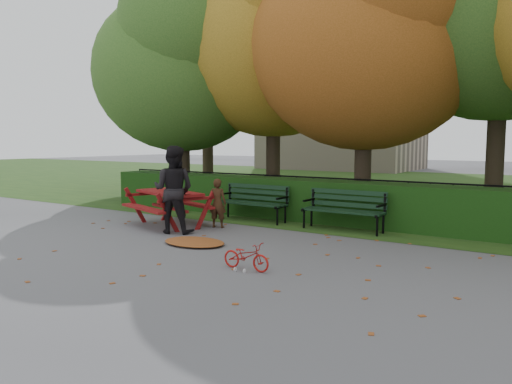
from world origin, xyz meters
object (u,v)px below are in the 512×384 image
Objects in this scene: tree_b at (279,25)px; bench_left at (254,200)px; child at (218,203)px; bench_right at (345,207)px; picnic_table at (169,199)px; tree_a at (184,58)px; tree_f at (210,45)px; tree_c at (375,26)px; adult at (174,190)px; bicycle at (246,256)px.

tree_b reaches higher than bench_left.
tree_b reaches higher than child.
picnic_table is (-3.60, -1.70, 0.10)m from bench_right.
tree_b reaches higher than bench_right.
tree_b is at bearing 23.05° from tree_a.
tree_f is 4.08× the size of picnic_table.
tree_c is 5.31m from bench_left.
tree_f reaches higher than tree_a.
tree_f is 10.60m from adult.
child reaches higher than picnic_table.
child is 0.60× the size of adult.
adult is at bearing -83.16° from tree_b.
tree_f is 9.98m from picnic_table.
picnic_table is (-1.20, -1.70, 0.10)m from bench_left.
bicycle is at bearing -42.21° from tree_a.
picnic_table is (-0.06, -4.75, -4.78)m from tree_b.
bench_left reaches higher than bicycle.
child is (-0.12, -1.27, 0.04)m from bench_left.
tree_f reaches higher than child.
tree_f reaches higher than bench_left.
tree_b is 3.42m from tree_c.
tree_a is at bearing 145.24° from picnic_table.
tree_b is 3.90× the size of picnic_table.
tree_a is at bearing -58.41° from child.
bench_right is at bearing -161.27° from adult.
adult reaches higher than picnic_table.
tree_a is 4.03× the size of adult.
tree_f is at bearing 140.94° from picnic_table.
tree_b is 0.96× the size of tree_f.
tree_c is at bearing 3.53° from bicycle.
adult reaches higher than bicycle.
tree_c reaches higher than picnic_table.
bicycle is (0.41, -6.22, -4.61)m from tree_c.
picnic_table reaches higher than bicycle.
adult reaches higher than bench_right.
tree_f reaches higher than bicycle.
tree_f is 11.19m from bench_right.
picnic_table is 4.38m from bicycle.
tree_f is 8.23× the size of child.
bench_right reaches higher than bicycle.
bench_left reaches higher than picnic_table.
tree_f is at bearing 136.49° from bench_left.
bicycle is at bearing -48.59° from tree_f.
bench_left is at bearing 180.00° from bench_right.
adult is (-2.64, -4.55, -3.90)m from tree_c.
bench_left is at bearing 73.20° from picnic_table.
tree_b is 1.10× the size of tree_c.
tree_c is 7.16× the size of child.
adult is at bearing -21.97° from picnic_table.
tree_c is 0.87× the size of tree_f.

